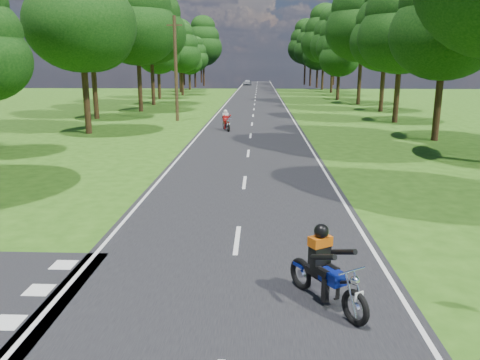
{
  "coord_description": "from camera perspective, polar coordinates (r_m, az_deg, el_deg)",
  "views": [
    {
      "loc": [
        0.53,
        -9.2,
        4.36
      ],
      "look_at": [
        -0.01,
        4.0,
        1.1
      ],
      "focal_mm": 35.0,
      "sensor_mm": 36.0,
      "label": 1
    }
  ],
  "objects": [
    {
      "name": "telegraph_pole",
      "position": [
        37.77,
        -7.83,
        13.31
      ],
      "size": [
        1.2,
        0.26,
        8.0
      ],
      "color": "#382616",
      "rests_on": "ground"
    },
    {
      "name": "treeline",
      "position": [
        69.38,
        3.22,
        17.07
      ],
      "size": [
        40.0,
        115.35,
        14.78
      ],
      "color": "black",
      "rests_on": "ground"
    },
    {
      "name": "rider_near_blue",
      "position": [
        8.8,
        10.58,
        -10.35
      ],
      "size": [
        1.49,
        1.89,
        1.53
      ],
      "primitive_type": null,
      "rotation": [
        0.0,
        0.0,
        0.56
      ],
      "color": "navy",
      "rests_on": "main_road"
    },
    {
      "name": "ground",
      "position": [
        10.19,
        -0.89,
        -11.47
      ],
      "size": [
        160.0,
        160.0,
        0.0
      ],
      "primitive_type": "plane",
      "color": "#285012",
      "rests_on": "ground"
    },
    {
      "name": "rider_far_red",
      "position": [
        31.9,
        -1.71,
        7.31
      ],
      "size": [
        1.0,
        1.76,
        1.39
      ],
      "primitive_type": null,
      "rotation": [
        0.0,
        0.0,
        0.28
      ],
      "color": "#950C0B",
      "rests_on": "main_road"
    },
    {
      "name": "main_road",
      "position": [
        59.36,
        1.85,
        9.66
      ],
      "size": [
        7.0,
        140.0,
        0.02
      ],
      "primitive_type": "cube",
      "color": "black",
      "rests_on": "ground"
    },
    {
      "name": "distant_car",
      "position": [
        104.22,
        0.93,
        11.83
      ],
      "size": [
        1.96,
        3.8,
        1.23
      ],
      "primitive_type": "imported",
      "rotation": [
        0.0,
        0.0,
        -0.14
      ],
      "color": "#A9ACB0",
      "rests_on": "main_road"
    },
    {
      "name": "road_markings",
      "position": [
        57.49,
        1.69,
        9.54
      ],
      "size": [
        7.4,
        140.0,
        0.01
      ],
      "color": "silver",
      "rests_on": "main_road"
    }
  ]
}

